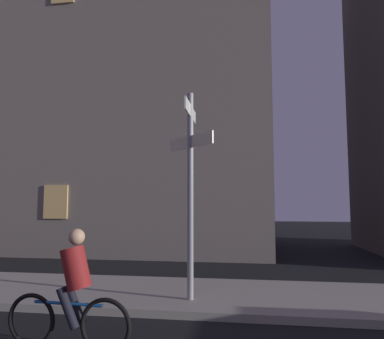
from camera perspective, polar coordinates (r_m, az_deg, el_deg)
sidewalk_kerb at (r=7.84m, az=3.45°, el=-19.20°), size 40.00×2.75×0.14m
signpost at (r=7.09m, az=-0.26°, el=-1.16°), size 1.00×1.29×3.99m
cyclist at (r=5.41m, az=-18.35°, el=-17.96°), size 1.82×0.35×1.61m
building_left_block at (r=17.64m, az=-9.24°, el=10.98°), size 12.26×7.89×13.75m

